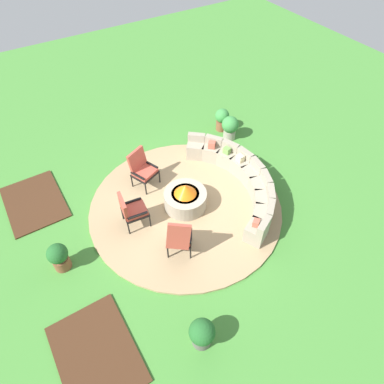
{
  "coord_description": "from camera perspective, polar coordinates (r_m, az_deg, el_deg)",
  "views": [
    {
      "loc": [
        5.01,
        -2.92,
        6.8
      ],
      "look_at": [
        0.0,
        0.2,
        0.45
      ],
      "focal_mm": 31.82,
      "sensor_mm": 36.0,
      "label": 1
    }
  ],
  "objects": [
    {
      "name": "lounge_chair_front_right",
      "position": [
        8.22,
        -10.19,
        -2.91
      ],
      "size": [
        0.62,
        0.65,
        1.04
      ],
      "rotation": [
        0.0,
        0.0,
        6.16
      ],
      "color": "black",
      "rests_on": "patio_circle"
    },
    {
      "name": "patio_circle",
      "position": [
        8.92,
        -1.09,
        -2.34
      ],
      "size": [
        4.99,
        4.99,
        0.06
      ],
      "primitive_type": "cylinder",
      "color": "tan",
      "rests_on": "ground_plane"
    },
    {
      "name": "fire_pit",
      "position": [
        8.68,
        -1.12,
        -0.98
      ],
      "size": [
        1.1,
        1.1,
        0.73
      ],
      "color": "#9E937F",
      "rests_on": "patio_circle"
    },
    {
      "name": "curved_stone_bench",
      "position": [
        9.24,
        8.01,
        2.25
      ],
      "size": [
        3.92,
        1.66,
        0.7
      ],
      "color": "#9E937F",
      "rests_on": "patio_circle"
    },
    {
      "name": "potted_plant_0",
      "position": [
        8.1,
        -21.44,
        -10.02
      ],
      "size": [
        0.46,
        0.46,
        0.75
      ],
      "color": "brown",
      "rests_on": "ground_plane"
    },
    {
      "name": "potted_plant_2",
      "position": [
        11.21,
        5.05,
        12.15
      ],
      "size": [
        0.45,
        0.45,
        0.75
      ],
      "color": "brown",
      "rests_on": "ground_plane"
    },
    {
      "name": "lounge_chair_back_left",
      "position": [
        7.56,
        -2.17,
        -7.53
      ],
      "size": [
        0.78,
        0.8,
        1.16
      ],
      "rotation": [
        0.0,
        0.0,
        7.26
      ],
      "color": "black",
      "rests_on": "patio_circle"
    },
    {
      "name": "mulch_bed_left",
      "position": [
        9.94,
        -24.92,
        -1.53
      ],
      "size": [
        1.96,
        1.4,
        0.04
      ],
      "primitive_type": "cube",
      "color": "#472B19",
      "rests_on": "ground_plane"
    },
    {
      "name": "potted_plant_1",
      "position": [
        6.83,
        1.68,
        -22.6
      ],
      "size": [
        0.5,
        0.5,
        0.73
      ],
      "color": "#605B56",
      "rests_on": "ground_plane"
    },
    {
      "name": "mulch_bed_right",
      "position": [
        7.34,
        -15.78,
        -24.62
      ],
      "size": [
        1.96,
        1.4,
        0.04
      ],
      "primitive_type": "cube",
      "color": "#472B19",
      "rests_on": "ground_plane"
    },
    {
      "name": "lounge_chair_front_left",
      "position": [
        9.15,
        -8.39,
        3.98
      ],
      "size": [
        0.74,
        0.76,
        1.08
      ],
      "rotation": [
        0.0,
        0.0,
        5.1
      ],
      "color": "black",
      "rests_on": "patio_circle"
    },
    {
      "name": "ground_plane",
      "position": [
        8.94,
        -1.09,
        -2.46
      ],
      "size": [
        24.0,
        24.0,
        0.0
      ],
      "primitive_type": "plane",
      "color": "#478C38"
    },
    {
      "name": "potted_plant_3",
      "position": [
        10.85,
        6.39,
        10.82
      ],
      "size": [
        0.53,
        0.53,
        0.78
      ],
      "color": "#A89E8E",
      "rests_on": "ground_plane"
    }
  ]
}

